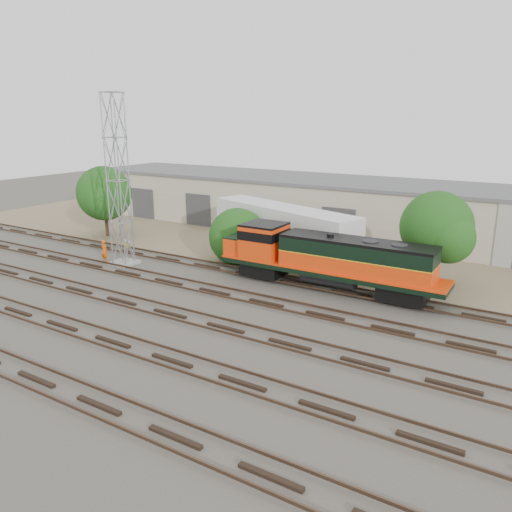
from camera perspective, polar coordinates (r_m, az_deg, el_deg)
The scene contains 12 objects.
ground at distance 32.38m, azimuth -6.32°, elevation -4.96°, with size 140.00×140.00×0.00m, color #47423A.
dirt_strip at distance 44.61m, azimuth 5.45°, elevation 0.85°, with size 80.00×16.00×0.02m, color #726047.
tracks at distance 30.20m, azimuth -9.80°, elevation -6.49°, with size 80.00×20.40×0.28m.
warehouse at distance 51.18m, azimuth 9.52°, elevation 5.65°, with size 58.40×10.40×5.30m.
locomotive at distance 33.75m, azimuth 7.95°, elevation -0.25°, with size 15.69×2.75×3.77m.
signal_tower at distance 39.91m, azimuth -15.47°, elevation 7.94°, with size 1.93×1.93×13.07m.
sign_post at distance 40.88m, azimuth -14.52°, elevation 1.04°, with size 0.80×0.20×1.98m.
worker at distance 41.92m, azimuth -16.93°, elevation 0.54°, with size 0.67×0.44×1.82m, color #DD500C.
semi_trailer at distance 40.14m, azimuth 3.42°, elevation 3.29°, with size 14.48×7.39×4.41m.
tree_west at distance 50.19m, azimuth -16.91°, elevation 6.66°, with size 5.49×5.23×6.84m.
tree_mid at distance 39.88m, azimuth -1.99°, elevation 1.97°, with size 4.85×4.62×4.62m.
tree_east at distance 35.73m, azimuth 20.23°, elevation 2.83°, with size 5.12×4.87×6.58m.
Camera 1 is at (18.68, -23.90, 11.33)m, focal length 35.00 mm.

